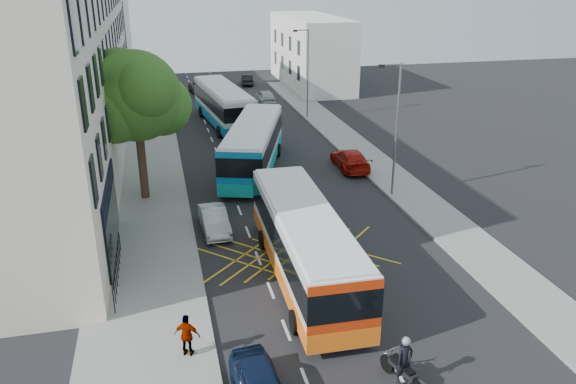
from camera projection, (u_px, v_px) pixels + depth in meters
ground at (364, 319)px, 22.48m from camera, size 120.00×120.00×0.00m
pavement_left at (146, 198)px, 34.20m from camera, size 5.00×70.00×0.15m
pavement_right at (391, 177)px, 37.62m from camera, size 3.00×70.00×0.15m
terrace_main at (56, 66)px, 39.14m from camera, size 8.30×45.00×13.50m
terrace_far at (95, 41)px, 67.38m from camera, size 8.00×20.00×10.00m
building_right at (311, 51)px, 66.77m from camera, size 6.00×18.00×8.00m
street_tree at (135, 97)px, 31.87m from camera, size 6.30×5.70×8.80m
lamp_near at (395, 124)px, 32.95m from camera, size 1.45×0.15×8.00m
lamp_far at (307, 69)px, 51.04m from camera, size 1.45×0.15×8.00m
railings at (117, 267)px, 24.93m from camera, size 0.08×5.60×1.14m
bus_near at (305, 243)px, 24.84m from camera, size 3.12×11.88×3.33m
bus_mid at (253, 146)px, 38.45m from camera, size 6.36×12.29×3.38m
bus_far at (223, 105)px, 50.10m from camera, size 4.20×12.46×3.44m
motorbike at (404, 363)px, 18.59m from camera, size 0.84×2.12×1.93m
parked_car_silver at (214, 220)px, 29.83m from camera, size 1.47×3.83×1.24m
red_hatchback at (350, 159)px, 39.27m from camera, size 2.08×4.77×1.36m
distant_car_grey at (202, 88)px, 62.93m from camera, size 2.99×5.42×1.44m
distant_car_silver at (265, 97)px, 58.55m from camera, size 1.81×4.12×1.38m
distant_car_dark at (247, 79)px, 68.00m from camera, size 1.82×4.01×1.28m
pedestrian_far at (187, 335)px, 19.88m from camera, size 1.04×0.75×1.64m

